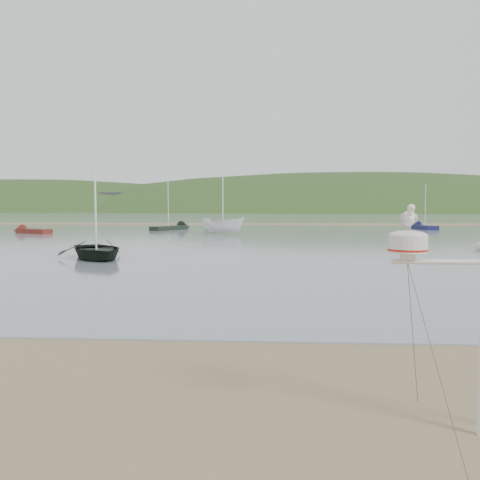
# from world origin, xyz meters

# --- Properties ---
(ground) EXTENTS (560.00, 560.00, 0.00)m
(ground) POSITION_xyz_m (0.00, 0.00, 0.00)
(ground) COLOR olive
(ground) RESTS_ON ground
(water) EXTENTS (560.00, 256.00, 0.04)m
(water) POSITION_xyz_m (0.00, 132.00, 0.02)
(water) COLOR slate
(water) RESTS_ON ground
(sandbar) EXTENTS (560.00, 7.00, 0.07)m
(sandbar) POSITION_xyz_m (0.00, 70.00, 0.07)
(sandbar) COLOR olive
(sandbar) RESTS_ON water
(hill_ridge) EXTENTS (620.00, 180.00, 80.00)m
(hill_ridge) POSITION_xyz_m (18.52, 235.00, -19.70)
(hill_ridge) COLOR #233C18
(hill_ridge) RESTS_ON ground
(far_cottages) EXTENTS (294.40, 6.30, 8.00)m
(far_cottages) POSITION_xyz_m (3.00, 196.00, 4.00)
(far_cottages) COLOR silver
(far_cottages) RESTS_ON ground
(mast_rig) EXTENTS (2.17, 2.31, 4.89)m
(mast_rig) POSITION_xyz_m (5.03, -0.39, 1.18)
(mast_rig) COLOR silver
(mast_rig) RESTS_ON ground
(boat_dark) EXTENTS (3.56, 2.82, 5.01)m
(boat_dark) POSITION_xyz_m (-7.34, 20.41, 2.54)
(boat_dark) COLOR black
(boat_dark) RESTS_ON water
(boat_white) EXTENTS (2.13, 2.10, 4.59)m
(boat_white) POSITION_xyz_m (-2.58, 44.73, 2.33)
(boat_white) COLOR white
(boat_white) RESTS_ON water
(dinghy_red_far) EXTENTS (5.39, 3.48, 1.30)m
(dinghy_red_far) POSITION_xyz_m (-23.46, 44.97, 0.29)
(dinghy_red_far) COLOR #5A1D14
(dinghy_red_far) RESTS_ON ground
(sailboat_dark_mid) EXTENTS (4.66, 6.28, 6.39)m
(sailboat_dark_mid) POSITION_xyz_m (-8.94, 53.73, 0.30)
(sailboat_dark_mid) COLOR black
(sailboat_dark_mid) RESTS_ON ground
(sailboat_blue_far) EXTENTS (2.38, 6.06, 5.91)m
(sailboat_blue_far) POSITION_xyz_m (20.82, 57.31, 0.30)
(sailboat_blue_far) COLOR #131543
(sailboat_blue_far) RESTS_ON ground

